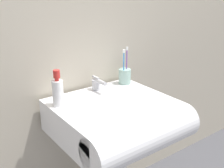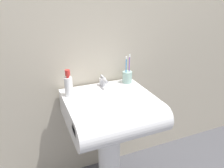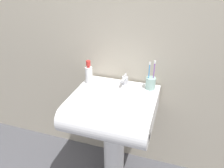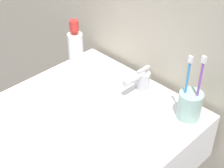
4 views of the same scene
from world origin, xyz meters
TOP-DOWN VIEW (x-y plane):
  - sink_basin at (0.00, -0.06)m, footprint 0.58×0.57m
  - faucet at (0.03, 0.17)m, footprint 0.05×0.12m
  - toothbrush_cup at (0.22, 0.17)m, footprint 0.07×0.07m
  - soap_bottle at (-0.24, 0.12)m, footprint 0.05×0.05m

SIDE VIEW (x-z plane):
  - sink_basin at x=0.00m, z-range 0.62..0.79m
  - faucet at x=0.03m, z-range 0.79..0.86m
  - toothbrush_cup at x=0.22m, z-range 0.73..0.94m
  - soap_bottle at x=-0.24m, z-range 0.77..0.95m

